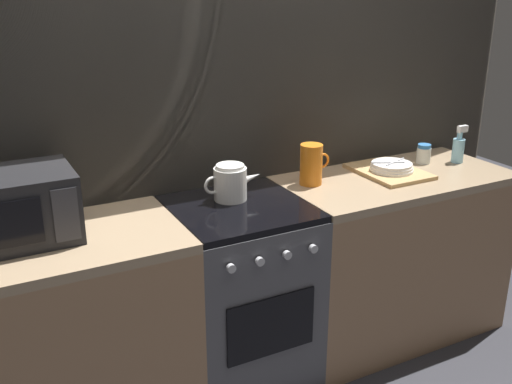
# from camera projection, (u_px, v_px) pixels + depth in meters

# --- Properties ---
(ground_plane) EXTENTS (8.00, 8.00, 0.00)m
(ground_plane) POSITION_uv_depth(u_px,v_px,m) (241.00, 374.00, 2.95)
(ground_plane) COLOR #2D2D33
(back_wall) EXTENTS (3.60, 0.05, 2.40)m
(back_wall) POSITION_uv_depth(u_px,v_px,m) (208.00, 125.00, 2.80)
(back_wall) COLOR #A39989
(back_wall) RESTS_ON ground_plane
(counter_left) EXTENTS (1.20, 0.60, 0.90)m
(counter_left) POSITION_uv_depth(u_px,v_px,m) (41.00, 347.00, 2.40)
(counter_left) COLOR #997251
(counter_left) RESTS_ON ground_plane
(stove_unit) EXTENTS (0.60, 0.63, 0.90)m
(stove_unit) POSITION_uv_depth(u_px,v_px,m) (240.00, 295.00, 2.79)
(stove_unit) COLOR #4C4C51
(stove_unit) RESTS_ON ground_plane
(counter_right) EXTENTS (1.20, 0.60, 0.90)m
(counter_right) POSITION_uv_depth(u_px,v_px,m) (390.00, 255.00, 3.19)
(counter_right) COLOR #997251
(counter_right) RESTS_ON ground_plane
(microwave) EXTENTS (0.46, 0.35, 0.27)m
(microwave) POSITION_uv_depth(u_px,v_px,m) (12.00, 208.00, 2.25)
(microwave) COLOR black
(microwave) RESTS_ON counter_left
(kettle) EXTENTS (0.28, 0.15, 0.17)m
(kettle) POSITION_uv_depth(u_px,v_px,m) (230.00, 183.00, 2.68)
(kettle) COLOR white
(kettle) RESTS_ON stove_unit
(pitcher) EXTENTS (0.16, 0.11, 0.20)m
(pitcher) POSITION_uv_depth(u_px,v_px,m) (311.00, 164.00, 2.88)
(pitcher) COLOR orange
(pitcher) RESTS_ON counter_right
(dish_pile) EXTENTS (0.30, 0.40, 0.07)m
(dish_pile) POSITION_uv_depth(u_px,v_px,m) (390.00, 169.00, 3.05)
(dish_pile) COLOR tan
(dish_pile) RESTS_ON counter_right
(spice_jar) EXTENTS (0.08, 0.08, 0.10)m
(spice_jar) POSITION_uv_depth(u_px,v_px,m) (424.00, 154.00, 3.22)
(spice_jar) COLOR silver
(spice_jar) RESTS_ON counter_right
(spray_bottle) EXTENTS (0.08, 0.06, 0.20)m
(spray_bottle) POSITION_uv_depth(u_px,v_px,m) (458.00, 148.00, 3.23)
(spray_bottle) COLOR #8CCCE5
(spray_bottle) RESTS_ON counter_right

